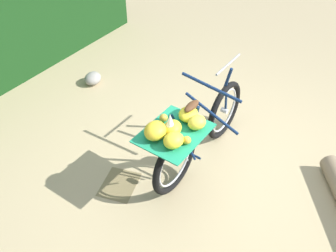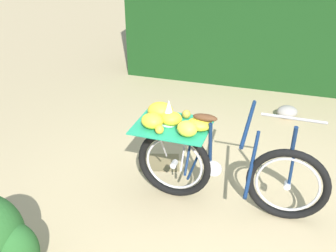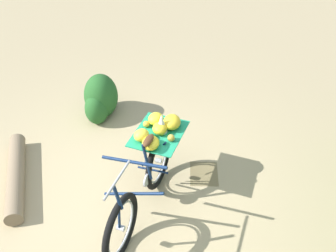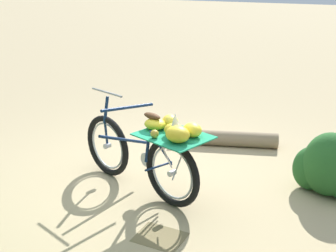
# 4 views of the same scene
# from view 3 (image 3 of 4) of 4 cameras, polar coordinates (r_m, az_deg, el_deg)

# --- Properties ---
(ground_plane) EXTENTS (60.00, 60.00, 0.00)m
(ground_plane) POSITION_cam_3_polar(r_m,az_deg,el_deg) (4.60, -6.94, -11.90)
(ground_plane) COLOR tan
(bicycle) EXTENTS (1.78, 0.93, 1.03)m
(bicycle) POSITION_cam_3_polar(r_m,az_deg,el_deg) (4.23, -3.24, -6.84)
(bicycle) COLOR black
(bicycle) RESTS_ON ground_plane
(fallen_log) EXTENTS (1.45, 0.66, 0.21)m
(fallen_log) POSITION_cam_3_polar(r_m,az_deg,el_deg) (5.13, -22.16, -6.96)
(fallen_log) COLOR #7F6B51
(fallen_log) RESTS_ON ground_plane
(shrub_cluster) EXTENTS (0.74, 0.51, 0.71)m
(shrub_cluster) POSITION_cam_3_polar(r_m,az_deg,el_deg) (5.82, -10.13, 4.11)
(shrub_cluster) COLOR #235623
(shrub_cluster) RESTS_ON ground_plane
(leaf_litter_patch) EXTENTS (0.44, 0.36, 0.01)m
(leaf_litter_patch) POSITION_cam_3_polar(r_m,az_deg,el_deg) (4.94, 5.50, -7.21)
(leaf_litter_patch) COLOR olive
(leaf_litter_patch) RESTS_ON ground_plane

